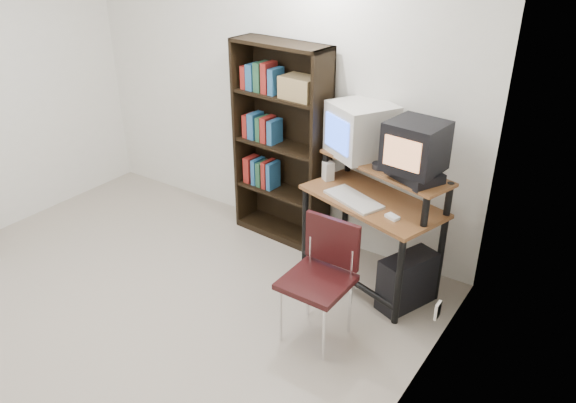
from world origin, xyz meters
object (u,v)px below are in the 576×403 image
Objects in this scene: pc_tower at (407,281)px; bookshelf at (283,142)px; computer_desk at (374,205)px; school_chair at (322,268)px; crt_monitor at (361,130)px; crt_tv at (416,146)px.

bookshelf is at bearing -173.94° from pc_tower.
school_chair is (0.01, -0.77, -0.15)m from computer_desk.
school_chair is (0.25, -0.97, -0.65)m from crt_monitor.
crt_tv is (0.53, -0.22, 0.05)m from crt_monitor.
crt_monitor reaches higher than computer_desk.
computer_desk reaches higher than pc_tower.
crt_monitor is at bearing 1.82° from bookshelf.
crt_monitor is at bearing 156.87° from computer_desk.
computer_desk is at bearing -10.31° from crt_monitor.
crt_monitor is 1.20m from pc_tower.
crt_monitor is 0.81m from bookshelf.
crt_monitor is at bearing 164.64° from crt_tv.
crt_tv is 0.23× the size of bookshelf.
crt_monitor is (-0.25, 0.21, 0.50)m from computer_desk.
school_chair is at bearing -103.26° from crt_tv.
crt_monitor is at bearing 105.25° from school_chair.
crt_tv reaches higher than computer_desk.
school_chair reaches higher than pc_tower.
bookshelf is at bearing -176.55° from computer_desk.
crt_tv is at bearing 14.68° from computer_desk.
crt_tv is at bearing 147.92° from pc_tower.
school_chair is (-0.28, -0.76, -0.70)m from crt_tv.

